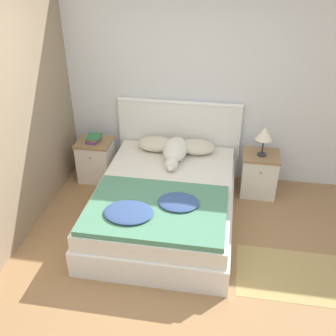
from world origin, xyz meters
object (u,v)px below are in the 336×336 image
Objects in this scene: book_stack at (94,139)px; pillow_left at (156,144)px; bed at (165,203)px; nightstand_left at (96,160)px; nightstand_right at (259,174)px; pillow_right at (196,147)px; dog at (175,151)px; table_lamp at (265,134)px.

pillow_left is at bearing 4.96° from book_stack.
nightstand_left is at bearing 144.76° from bed.
nightstand_right is 0.86m from pillow_right.
nightstand_left is 2.52× the size of book_stack.
bed is 1.32m from nightstand_right.
nightstand_left is 0.32m from book_stack.
book_stack is (-1.08, 0.76, 0.36)m from bed.
dog is 3.46× the size of book_stack.
dog is 2.08× the size of table_lamp.
dog is at bearing -7.70° from book_stack.
book_stack is (-1.10, 0.15, 0.01)m from dog.
nightstand_left is at bearing -175.07° from pillow_left.
pillow_left is 0.61× the size of dog.
nightstand_right is at bearing 0.02° from book_stack.
nightstand_left is 0.73× the size of dog.
pillow_right is 0.61× the size of dog.
book_stack is at bearing -176.98° from pillow_right.
nightstand_left and nightstand_right have the same top height.
pillow_right is at bearing 3.00° from nightstand_left.
table_lamp reaches higher than nightstand_left.
bed is 2.73× the size of dog.
nightstand_right is (1.07, 0.76, 0.05)m from bed.
bed is at bearing -107.61° from pillow_right.
dog is (1.10, -0.15, 0.31)m from nightstand_left.
nightstand_left is (-1.07, 0.76, 0.05)m from bed.
table_lamp reaches higher than pillow_left.
nightstand_left is at bearing 180.00° from nightstand_right.
book_stack reaches higher than nightstand_right.
nightstand_left is 1.15m from dog.
dog is 1.11m from book_stack.
table_lamp is (0.81, -0.09, 0.28)m from pillow_right.
table_lamp is (1.07, 0.74, 0.60)m from bed.
book_stack is 2.16m from table_lamp.
table_lamp is at bearing 6.93° from dog.
nightstand_right is 1.19× the size of pillow_left.
dog is at bearing 88.06° from bed.
pillow_right is 0.33m from dog.
dog is (0.02, 0.61, 0.35)m from bed.
pillow_left is at bearing 180.00° from pillow_right.
pillow_left is at bearing 176.12° from table_lamp.
nightstand_right is 1.19× the size of pillow_right.
table_lamp is (0.00, -0.02, 0.56)m from nightstand_right.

